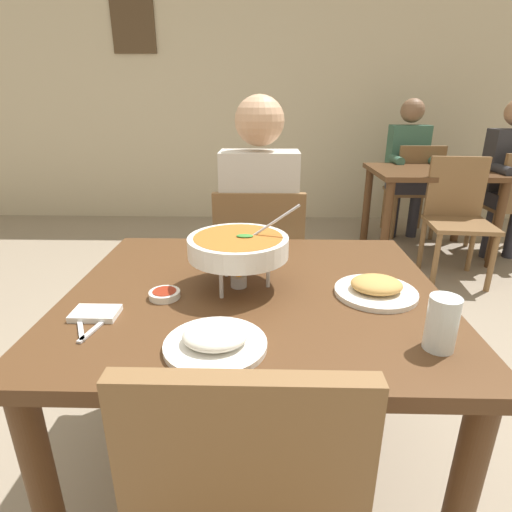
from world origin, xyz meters
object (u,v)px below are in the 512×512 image
(diner_main, at_px, (259,218))
(dining_table_far, at_px, (431,185))
(patron_bg_left, at_px, (510,170))
(patron_bg_middle, at_px, (408,160))
(rice_plate, at_px, (215,340))
(dining_table_main, at_px, (255,321))
(chair_diner_main, at_px, (259,266))
(curry_bowl, at_px, (238,247))
(chair_bg_middle, at_px, (414,186))
(chair_bg_right, at_px, (457,211))
(sauce_dish, at_px, (165,294))
(appetizer_plate, at_px, (376,288))
(drink_glass, at_px, (441,326))

(diner_main, xyz_separation_m, dining_table_far, (1.43, 1.58, -0.13))
(diner_main, bearing_deg, patron_bg_left, 37.14)
(patron_bg_middle, bearing_deg, rice_plate, -114.49)
(patron_bg_middle, bearing_deg, dining_table_far, -86.29)
(dining_table_main, xyz_separation_m, patron_bg_left, (2.06, 2.36, 0.11))
(chair_diner_main, bearing_deg, curry_bowl, -93.77)
(rice_plate, height_order, chair_bg_middle, chair_bg_middle)
(rice_plate, height_order, patron_bg_left, patron_bg_left)
(diner_main, relative_size, curry_bowl, 3.94)
(dining_table_main, distance_m, patron_bg_middle, 3.25)
(dining_table_far, relative_size, chair_bg_right, 1.11)
(chair_diner_main, height_order, rice_plate, chair_diner_main)
(curry_bowl, height_order, patron_bg_left, patron_bg_left)
(diner_main, height_order, patron_bg_left, same)
(rice_plate, distance_m, patron_bg_middle, 3.57)
(sauce_dish, bearing_deg, rice_plate, -54.90)
(sauce_dish, height_order, patron_bg_middle, patron_bg_middle)
(patron_bg_middle, bearing_deg, appetizer_plate, -109.37)
(patron_bg_middle, bearing_deg, diner_main, -123.28)
(dining_table_far, distance_m, chair_bg_middle, 0.50)
(dining_table_far, bearing_deg, diner_main, -132.27)
(rice_plate, height_order, sauce_dish, rice_plate)
(drink_glass, relative_size, chair_bg_middle, 0.14)
(appetizer_plate, height_order, sauce_dish, appetizer_plate)
(drink_glass, height_order, patron_bg_middle, patron_bg_middle)
(diner_main, xyz_separation_m, chair_bg_right, (1.46, 1.08, -0.24))
(sauce_dish, height_order, chair_bg_middle, chair_bg_middle)
(diner_main, xyz_separation_m, rice_plate, (-0.08, -1.12, 0.02))
(curry_bowl, distance_m, rice_plate, 0.36)
(chair_diner_main, xyz_separation_m, appetizer_plate, (0.36, -0.80, 0.25))
(chair_diner_main, relative_size, chair_bg_right, 1.00)
(rice_plate, xyz_separation_m, sauce_dish, (-0.18, 0.25, -0.01))
(dining_table_main, xyz_separation_m, diner_main, (0.00, 0.80, 0.11))
(curry_bowl, distance_m, appetizer_plate, 0.42)
(rice_plate, relative_size, patron_bg_left, 0.18)
(patron_bg_left, bearing_deg, chair_diner_main, -142.29)
(dining_table_main, distance_m, chair_bg_right, 2.38)
(chair_bg_right, bearing_deg, chair_diner_main, -142.73)
(sauce_dish, height_order, drink_glass, drink_glass)
(sauce_dish, height_order, dining_table_far, sauce_dish)
(patron_bg_left, bearing_deg, drink_glass, -121.40)
(chair_diner_main, bearing_deg, rice_plate, -94.31)
(chair_diner_main, bearing_deg, dining_table_far, 48.31)
(appetizer_plate, bearing_deg, curry_bowl, 173.39)
(chair_diner_main, height_order, chair_bg_middle, same)
(curry_bowl, distance_m, patron_bg_middle, 3.26)
(patron_bg_middle, bearing_deg, chair_diner_main, -122.88)
(rice_plate, xyz_separation_m, appetizer_plate, (0.44, 0.29, 0.00))
(sauce_dish, distance_m, chair_bg_middle, 3.41)
(diner_main, distance_m, patron_bg_left, 2.59)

